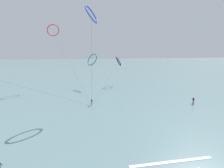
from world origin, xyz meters
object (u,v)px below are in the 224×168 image
object	(u,v)px
surfer_ivory	(92,102)
kite_teal	(92,60)
kite_cobalt	(91,15)
kite_navy	(118,61)
surfer_violet	(193,101)
kite_crimson	(53,30)

from	to	relation	value
surfer_ivory	kite_teal	bearing A→B (deg)	173.93
kite_cobalt	kite_teal	size ratio (longest dim) A/B	0.98
kite_navy	surfer_violet	bearing A→B (deg)	-152.82
kite_cobalt	kite_teal	world-z (taller)	kite_cobalt
surfer_ivory	kite_cobalt	size ratio (longest dim) A/B	0.07
kite_crimson	surfer_violet	bearing A→B (deg)	123.82
surfer_violet	surfer_ivory	distance (m)	25.11
kite_cobalt	kite_crimson	xyz separation A→B (m)	(-12.23, 22.68, -1.51)
kite_teal	kite_cobalt	bearing A→B (deg)	-35.66
kite_navy	kite_crimson	bearing A→B (deg)	90.42
surfer_ivory	kite_crimson	size ratio (longest dim) A/B	0.07
surfer_ivory	kite_navy	xyz separation A→B (m)	(10.81, 23.90, 7.85)
kite_teal	surfer_violet	bearing A→B (deg)	11.94
kite_navy	kite_teal	size ratio (longest dim) A/B	1.10
surfer_violet	kite_teal	size ratio (longest dim) A/B	0.07
kite_navy	kite_crimson	xyz separation A→B (m)	(-22.63, -0.65, 10.76)
surfer_ivory	kite_teal	distance (m)	22.73
kite_navy	kite_teal	bearing A→B (deg)	105.73
kite_navy	kite_cobalt	world-z (taller)	kite_cobalt
surfer_ivory	kite_crimson	bearing A→B (deg)	-156.32
surfer_ivory	kite_navy	bearing A→B (deg)	152.40
surfer_violet	kite_teal	bearing A→B (deg)	-155.94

